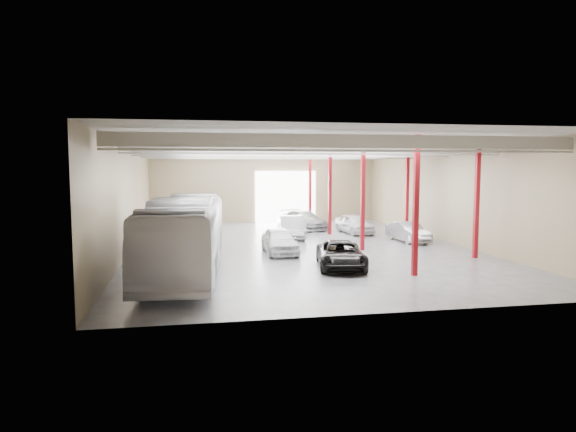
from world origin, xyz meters
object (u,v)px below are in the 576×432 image
object	(u,v)px
black_sedan	(341,255)
car_row_b	(291,227)
car_row_a	(280,241)
car_right_near	(408,232)
car_row_c	(304,220)
car_right_far	(354,224)
coach_bus	(185,235)

from	to	relation	value
black_sedan	car_row_b	world-z (taller)	car_row_b
car_row_a	car_right_near	distance (m)	10.55
car_row_c	car_right_far	bearing A→B (deg)	-62.27
car_right_far	car_row_a	bearing A→B (deg)	-139.93
black_sedan	car_row_a	xyz separation A→B (m)	(-2.45, 5.20, 0.09)
car_row_a	car_row_b	xyz separation A→B (m)	(2.08, 6.81, 0.02)
black_sedan	car_row_a	size ratio (longest dim) A/B	1.10
car_right_far	black_sedan	bearing A→B (deg)	-118.62
black_sedan	car_row_c	distance (m)	17.30
coach_bus	car_right_far	bearing A→B (deg)	50.16
coach_bus	black_sedan	distance (m)	8.28
car_row_c	car_right_far	size ratio (longest dim) A/B	1.19
car_right_far	coach_bus	bearing A→B (deg)	-142.64
black_sedan	car_row_b	bearing A→B (deg)	102.10
car_row_b	car_right_near	bearing A→B (deg)	-18.89
car_row_b	car_row_c	bearing A→B (deg)	72.77
black_sedan	car_row_b	xyz separation A→B (m)	(-0.37, 12.01, 0.11)
black_sedan	car_right_far	bearing A→B (deg)	79.46
black_sedan	coach_bus	bearing A→B (deg)	-171.14
car_row_a	car_right_near	xyz separation A→B (m)	(10.03, 3.25, -0.09)
car_row_b	car_right_near	world-z (taller)	car_row_b
black_sedan	car_right_near	size ratio (longest dim) A/B	1.19
car_right_near	car_right_far	xyz separation A→B (m)	(-2.37, 5.20, 0.07)
black_sedan	car_right_far	distance (m)	14.61
black_sedan	car_row_c	bearing A→B (deg)	94.44
car_right_near	car_right_far	world-z (taller)	car_right_far
car_row_b	car_right_far	size ratio (longest dim) A/B	1.09
coach_bus	car_right_near	distance (m)	17.83
coach_bus	car_row_a	size ratio (longest dim) A/B	2.94
car_right_near	car_right_far	bearing A→B (deg)	109.22
car_row_b	car_right_far	bearing A→B (deg)	21.63
car_row_a	car_right_far	bearing A→B (deg)	47.50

